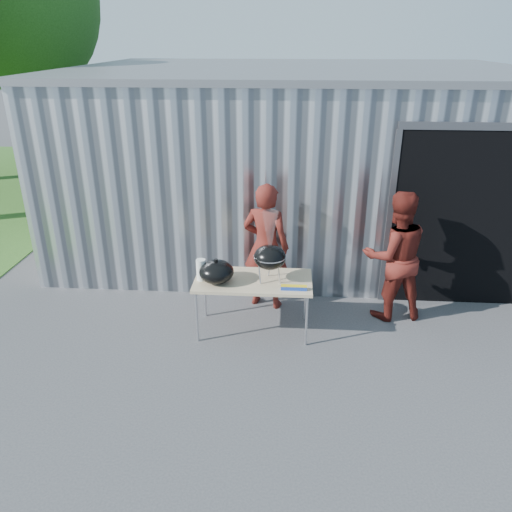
# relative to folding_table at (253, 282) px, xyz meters

# --- Properties ---
(ground) EXTENTS (80.00, 80.00, 0.00)m
(ground) POSITION_rel_folding_table_xyz_m (-0.23, -0.70, -0.71)
(ground) COLOR #3F3F41
(building) EXTENTS (8.20, 6.20, 3.10)m
(building) POSITION_rel_folding_table_xyz_m (0.69, 3.88, 0.83)
(building) COLOR silver
(building) RESTS_ON ground
(tree_far) EXTENTS (4.11, 4.11, 6.81)m
(tree_far) POSITION_rel_folding_table_xyz_m (-6.73, 8.30, 3.72)
(tree_far) COLOR #442D19
(tree_far) RESTS_ON ground
(folding_table) EXTENTS (1.50, 0.75, 0.75)m
(folding_table) POSITION_rel_folding_table_xyz_m (0.00, 0.00, 0.00)
(folding_table) COLOR tan
(folding_table) RESTS_ON ground
(kettle_grill) EXTENTS (0.41, 0.41, 0.93)m
(kettle_grill) POSITION_rel_folding_table_xyz_m (0.21, -0.02, 0.46)
(kettle_grill) COLOR black
(kettle_grill) RESTS_ON folding_table
(grill_lid) EXTENTS (0.44, 0.44, 0.32)m
(grill_lid) POSITION_rel_folding_table_xyz_m (-0.45, -0.10, 0.18)
(grill_lid) COLOR black
(grill_lid) RESTS_ON folding_table
(paper_towels) EXTENTS (0.12, 0.12, 0.28)m
(paper_towels) POSITION_rel_folding_table_xyz_m (-0.66, -0.05, 0.18)
(paper_towels) COLOR white
(paper_towels) RESTS_ON folding_table
(white_tub) EXTENTS (0.20, 0.15, 0.10)m
(white_tub) POSITION_rel_folding_table_xyz_m (-0.55, 0.18, 0.09)
(white_tub) COLOR white
(white_tub) RESTS_ON folding_table
(foil_box) EXTENTS (0.32, 0.06, 0.06)m
(foil_box) POSITION_rel_folding_table_xyz_m (0.52, -0.25, 0.07)
(foil_box) COLOR #183AA1
(foil_box) RESTS_ON folding_table
(person_cook) EXTENTS (0.76, 0.60, 1.82)m
(person_cook) POSITION_rel_folding_table_xyz_m (0.12, 0.72, 0.20)
(person_cook) COLOR #5A1A14
(person_cook) RESTS_ON ground
(person_bystander) EXTENTS (0.98, 0.83, 1.81)m
(person_bystander) POSITION_rel_folding_table_xyz_m (1.87, 0.53, 0.19)
(person_bystander) COLOR #5A1A14
(person_bystander) RESTS_ON ground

